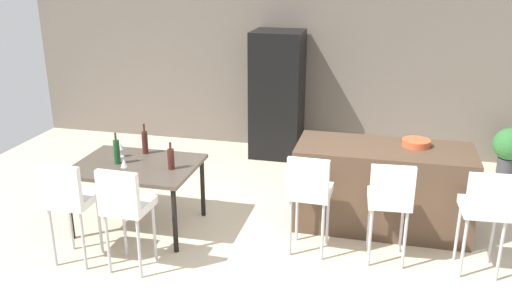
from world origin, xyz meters
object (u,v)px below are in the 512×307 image
dining_chair_near (69,197)px  wine_glass_left (124,163)px  refrigerator (277,95)px  wine_bottle_near (145,142)px  dining_chair_far (125,203)px  bar_chair_right (486,206)px  fruit_bowl (416,143)px  wine_glass_right (120,146)px  dining_table (137,170)px  wine_bottle_end (117,151)px  bar_chair_middle (390,197)px  kitchen_island (382,187)px  bar_chair_left (310,189)px  wine_bottle_middle (171,159)px  potted_plant (509,147)px

dining_chair_near → wine_glass_left: (0.31, 0.54, 0.17)m
refrigerator → wine_bottle_near: bearing=-113.8°
dining_chair_far → bar_chair_right: bearing=12.7°
refrigerator → fruit_bowl: bearing=-45.0°
dining_chair_near → wine_glass_right: size_ratio=6.03×
dining_table → wine_bottle_end: 0.28m
bar_chair_middle → wine_glass_left: bearing=-176.1°
kitchen_island → wine_glass_right: bearing=-170.3°
bar_chair_left → wine_glass_right: bar_chair_left is taller
dining_chair_near → fruit_bowl: dining_chair_near is taller
bar_chair_right → wine_bottle_end: 3.69m
dining_chair_near → refrigerator: (1.27, 3.52, 0.22)m
wine_bottle_middle → fruit_bowl: wine_bottle_middle is taller
bar_chair_middle → wine_bottle_middle: size_ratio=3.61×
dining_chair_far → wine_bottle_middle: size_ratio=3.61×
wine_glass_right → fruit_bowl: 3.20m
bar_chair_left → dining_table: 1.88m
kitchen_island → potted_plant: kitchen_island is taller
wine_bottle_middle → wine_glass_right: 0.71m
kitchen_island → fruit_bowl: size_ratio=6.26×
potted_plant → refrigerator: bearing=179.8°
kitchen_island → bar_chair_middle: (0.08, -0.78, 0.24)m
bar_chair_left → fruit_bowl: (1.00, 0.90, 0.26)m
kitchen_island → wine_glass_left: kitchen_island is taller
dining_chair_near → wine_bottle_near: size_ratio=3.05×
bar_chair_middle → dining_chair_far: size_ratio=1.00×
wine_bottle_near → wine_glass_left: wine_bottle_near is taller
refrigerator → potted_plant: 3.28m
wine_glass_left → wine_glass_right: same height
dining_chair_near → fruit_bowl: bearing=27.1°
wine_bottle_end → fruit_bowl: size_ratio=1.16×
bar_chair_left → wine_glass_left: size_ratio=6.03×
dining_chair_near → potted_plant: size_ratio=1.64×
potted_plant → wine_bottle_middle: bearing=-144.6°
bar_chair_middle → wine_bottle_end: 2.85m
dining_chair_far → fruit_bowl: size_ratio=3.54×
kitchen_island → bar_chair_left: 1.07m
bar_chair_right → potted_plant: 2.90m
refrigerator → wine_glass_left: bearing=-107.9°
wine_bottle_end → refrigerator: bearing=66.4°
wine_bottle_end → fruit_bowl: bearing=14.6°
kitchen_island → wine_bottle_end: bearing=-166.1°
dining_chair_near → wine_glass_left: bearing=59.9°
wine_bottle_middle → dining_table: bearing=174.2°
refrigerator → potted_plant: size_ratio=2.87×
fruit_bowl → potted_plant: fruit_bowl is taller
bar_chair_left → dining_chair_near: same height
dining_chair_near → bar_chair_middle: bearing=13.8°
bar_chair_middle → wine_bottle_near: wine_bottle_near is taller
bar_chair_middle → wine_bottle_end: bearing=178.0°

